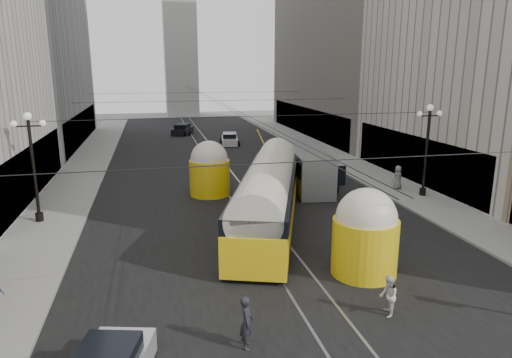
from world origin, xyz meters
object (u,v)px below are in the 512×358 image
pedestrian_sidewalk_right (398,177)px  pedestrian_crossing_b (388,296)px  streetcar (269,193)px  pedestrian_crossing_a (247,322)px  city_bus (302,162)px

pedestrian_sidewalk_right → pedestrian_crossing_b: bearing=43.7°
pedestrian_crossing_b → streetcar: bearing=-150.7°
streetcar → pedestrian_crossing_b: 10.90m
pedestrian_crossing_a → pedestrian_sidewalk_right: (14.91, 16.71, 0.11)m
streetcar → city_bus: streetcar is taller
streetcar → pedestrian_crossing_b: bearing=-80.4°
streetcar → pedestrian_crossing_a: streetcar is taller
streetcar → pedestrian_crossing_a: (-3.67, -11.46, -1.03)m
pedestrian_crossing_a → pedestrian_crossing_b: size_ratio=1.17×
pedestrian_sidewalk_right → city_bus: bearing=-48.8°
city_bus → pedestrian_crossing_b: city_bus is taller
streetcar → city_bus: bearing=61.1°
streetcar → pedestrian_sidewalk_right: size_ratio=9.95×
city_bus → pedestrian_sidewalk_right: bearing=-33.1°
pedestrian_crossing_a → pedestrian_crossing_b: 5.54m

